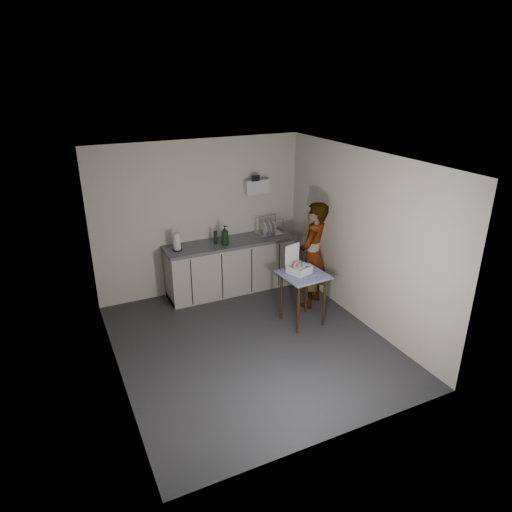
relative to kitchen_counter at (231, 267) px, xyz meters
name	(u,v)px	position (x,y,z in m)	size (l,w,h in m)	color
ground	(251,343)	(-0.40, -1.70, -0.43)	(4.00, 4.00, 0.00)	#27272C
wall_back	(201,218)	(-0.40, 0.29, 0.87)	(3.60, 0.02, 2.60)	beige
wall_right	(361,239)	(1.39, -1.70, 0.87)	(0.02, 4.00, 2.60)	beige
wall_left	(110,285)	(-2.19, -1.70, 0.87)	(0.02, 4.00, 2.60)	beige
ceiling	(250,160)	(-0.40, -1.70, 2.17)	(3.60, 4.00, 0.01)	white
kitchen_counter	(231,267)	(0.00, 0.00, 0.00)	(2.24, 0.62, 0.91)	black
wall_shelf	(256,186)	(0.60, 0.22, 1.32)	(0.42, 0.18, 0.37)	silver
side_table	(303,280)	(0.56, -1.49, 0.28)	(0.66, 0.66, 0.81)	#341A0B
standing_man	(313,255)	(1.00, -1.04, 0.44)	(0.63, 0.42, 1.74)	#B2A593
soap_bottle	(225,235)	(-0.13, -0.11, 0.65)	(0.13, 0.13, 0.33)	black
soda_can	(226,239)	(-0.09, -0.05, 0.55)	(0.07, 0.07, 0.13)	#B41D12
dark_bottle	(215,237)	(-0.25, 0.03, 0.59)	(0.06, 0.06, 0.21)	black
paper_towel	(177,242)	(-0.92, -0.01, 0.62)	(0.16, 0.16, 0.29)	black
dish_rack	(269,230)	(0.76, 0.05, 0.55)	(0.44, 0.33, 0.31)	silver
bakery_box	(298,267)	(0.51, -1.41, 0.48)	(0.37, 0.37, 0.41)	silver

